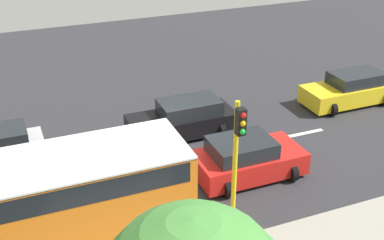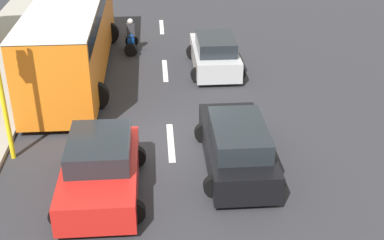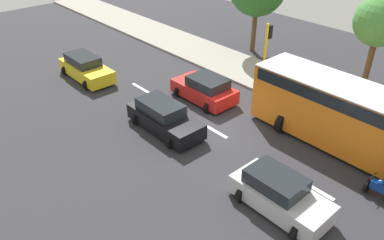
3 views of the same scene
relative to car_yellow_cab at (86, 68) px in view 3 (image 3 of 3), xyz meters
name	(u,v)px [view 3 (image 3 of 3)]	position (x,y,z in m)	size (l,w,h in m)	color
ground_plane	(211,129)	(1.78, -9.95, -0.76)	(40.00, 60.00, 0.10)	#2D2D33
sidewalk	(290,87)	(8.78, -9.95, -0.64)	(4.00, 60.00, 0.15)	#9E998E
lane_stripe_north	(309,185)	(1.78, -15.95, -0.71)	(0.20, 2.40, 0.01)	white
lane_stripe_mid	(211,128)	(1.78, -9.95, -0.71)	(0.20, 2.40, 0.01)	white
lane_stripe_south	(144,90)	(1.78, -3.95, -0.71)	(0.20, 2.40, 0.01)	white
lane_stripe_far_south	(96,62)	(1.78, 2.05, -0.71)	(0.20, 2.40, 0.01)	white
car_yellow_cab	(86,68)	(0.00, 0.00, 0.00)	(2.18, 4.45, 1.52)	yellow
car_red	(205,89)	(3.73, -7.44, 0.00)	(2.37, 3.91, 1.52)	red
car_black	(164,118)	(-0.06, -8.39, 0.00)	(2.18, 4.43, 1.52)	black
car_silver	(279,194)	(-0.29, -15.87, 0.00)	(2.19, 3.94, 1.52)	#B7B7BC
city_bus	(364,120)	(5.44, -16.10, 1.13)	(3.20, 11.00, 3.16)	orange
pedestrian_by_tree	(289,67)	(9.47, -9.22, 0.35)	(0.40, 0.24, 1.69)	#3F3F3F
traffic_light_corner	(266,50)	(6.63, -9.40, 2.22)	(0.49, 0.24, 4.50)	yellow
street_tree_north	(380,22)	(12.19, -13.00, 3.56)	(2.95, 2.95, 5.79)	brown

